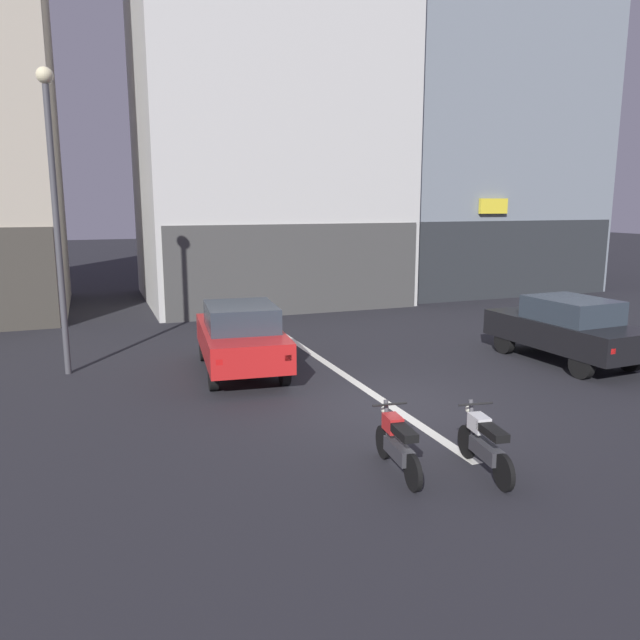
{
  "coord_description": "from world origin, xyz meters",
  "views": [
    {
      "loc": [
        -5.38,
        -10.4,
        3.95
      ],
      "look_at": [
        -0.71,
        2.0,
        1.4
      ],
      "focal_mm": 34.43,
      "sensor_mm": 36.0,
      "label": 1
    }
  ],
  "objects_px": {
    "car_black_parked_kerbside": "(567,328)",
    "car_red_crossing_near": "(241,336)",
    "motorcycle_red_row_leftmost": "(397,443)",
    "street_lamp": "(54,194)",
    "motorcycle_white_row_left_mid": "(484,443)"
  },
  "relations": [
    {
      "from": "car_black_parked_kerbside",
      "to": "car_red_crossing_near",
      "type": "bearing_deg",
      "value": 165.92
    },
    {
      "from": "car_red_crossing_near",
      "to": "car_black_parked_kerbside",
      "type": "distance_m",
      "value": 8.05
    },
    {
      "from": "car_black_parked_kerbside",
      "to": "motorcycle_red_row_leftmost",
      "type": "distance_m",
      "value": 8.13
    },
    {
      "from": "street_lamp",
      "to": "motorcycle_white_row_left_mid",
      "type": "relative_size",
      "value": 4.09
    },
    {
      "from": "street_lamp",
      "to": "motorcycle_red_row_leftmost",
      "type": "distance_m",
      "value": 9.58
    },
    {
      "from": "car_red_crossing_near",
      "to": "motorcycle_white_row_left_mid",
      "type": "height_order",
      "value": "car_red_crossing_near"
    },
    {
      "from": "motorcycle_red_row_leftmost",
      "to": "motorcycle_white_row_left_mid",
      "type": "relative_size",
      "value": 1.0
    },
    {
      "from": "street_lamp",
      "to": "motorcycle_white_row_left_mid",
      "type": "xyz_separation_m",
      "value": [
        5.91,
        -7.94,
        -3.68
      ]
    },
    {
      "from": "street_lamp",
      "to": "motorcycle_white_row_left_mid",
      "type": "distance_m",
      "value": 10.56
    },
    {
      "from": "motorcycle_red_row_leftmost",
      "to": "street_lamp",
      "type": "bearing_deg",
      "value": 122.1
    },
    {
      "from": "car_black_parked_kerbside",
      "to": "street_lamp",
      "type": "relative_size",
      "value": 0.62
    },
    {
      "from": "motorcycle_white_row_left_mid",
      "to": "car_black_parked_kerbside",
      "type": "bearing_deg",
      "value": 39.2
    },
    {
      "from": "car_red_crossing_near",
      "to": "car_black_parked_kerbside",
      "type": "relative_size",
      "value": 1.01
    },
    {
      "from": "car_red_crossing_near",
      "to": "motorcycle_red_row_leftmost",
      "type": "bearing_deg",
      "value": -81.99
    },
    {
      "from": "car_red_crossing_near",
      "to": "motorcycle_white_row_left_mid",
      "type": "bearing_deg",
      "value": -72.59
    }
  ]
}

